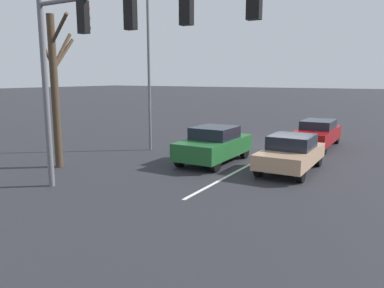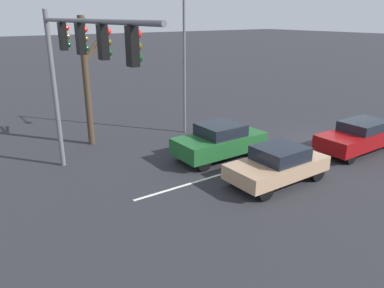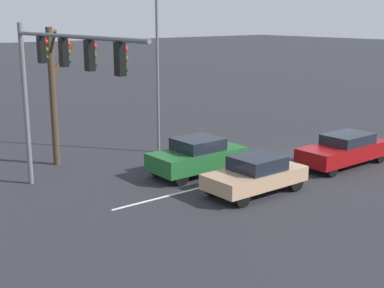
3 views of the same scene
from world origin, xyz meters
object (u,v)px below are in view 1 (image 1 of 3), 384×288
car_maroon_leftlane_second (317,133)px  street_lamp_right_shoulder (152,52)px  car_tan_leftlane_front (291,153)px  bare_tree_near (56,85)px  car_darkgreen_midlane_front (214,144)px  traffic_signal_gantry (114,37)px

car_maroon_leftlane_second → street_lamp_right_shoulder: (7.11, 5.19, 4.23)m
car_tan_leftlane_front → street_lamp_right_shoulder: bearing=-6.0°
car_maroon_leftlane_second → bare_tree_near: bearing=50.3°
car_tan_leftlane_front → car_maroon_leftlane_second: car_tan_leftlane_front is taller
bare_tree_near → street_lamp_right_shoulder: bearing=-104.7°
street_lamp_right_shoulder → car_maroon_leftlane_second: bearing=-143.9°
car_maroon_leftlane_second → street_lamp_right_shoulder: bearing=36.1°
car_tan_leftlane_front → bare_tree_near: size_ratio=0.66×
car_darkgreen_midlane_front → traffic_signal_gantry: (0.14, 6.15, 4.07)m
traffic_signal_gantry → car_maroon_leftlane_second: bearing=-105.0°
car_darkgreen_midlane_front → street_lamp_right_shoulder: (3.97, -0.91, 4.17)m
car_tan_leftlane_front → car_maroon_leftlane_second: (0.25, -5.95, -0.00)m
car_tan_leftlane_front → bare_tree_near: (8.65, 4.17, 2.68)m
car_darkgreen_midlane_front → street_lamp_right_shoulder: street_lamp_right_shoulder is taller
street_lamp_right_shoulder → bare_tree_near: street_lamp_right_shoulder is taller
traffic_signal_gantry → street_lamp_right_shoulder: (3.83, -7.06, 0.10)m
car_darkgreen_midlane_front → traffic_signal_gantry: size_ratio=0.47×
traffic_signal_gantry → street_lamp_right_shoulder: bearing=-61.5°
traffic_signal_gantry → car_darkgreen_midlane_front: bearing=-91.3°
car_darkgreen_midlane_front → car_maroon_leftlane_second: car_darkgreen_midlane_front is taller
car_darkgreen_midlane_front → car_tan_leftlane_front: size_ratio=1.02×
traffic_signal_gantry → bare_tree_near: traffic_signal_gantry is taller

